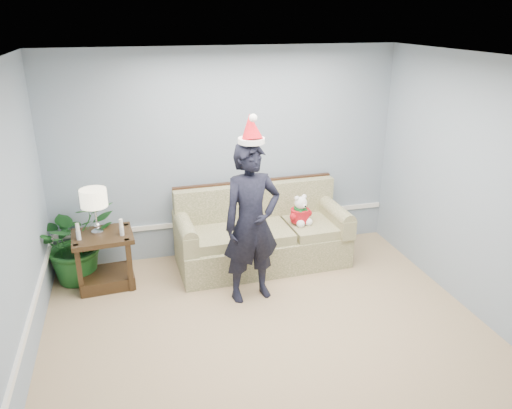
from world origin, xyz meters
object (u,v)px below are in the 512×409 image
object	(u,v)px
man	(252,223)
teddy_bear	(300,214)
sofa	(261,236)
houseplant	(76,241)
table_lamp	(94,200)
side_table	(106,265)

from	to	relation	value
man	teddy_bear	size ratio (longest dim) A/B	4.61
sofa	houseplant	size ratio (longest dim) A/B	2.14
teddy_bear	man	bearing A→B (deg)	-155.93
table_lamp	teddy_bear	world-z (taller)	table_lamp
side_table	man	distance (m)	1.88
sofa	side_table	bearing A→B (deg)	-178.67
table_lamp	sofa	bearing A→B (deg)	1.79
sofa	teddy_bear	size ratio (longest dim) A/B	5.53
table_lamp	houseplant	size ratio (longest dim) A/B	0.53
side_table	table_lamp	size ratio (longest dim) A/B	1.34
table_lamp	teddy_bear	distance (m)	2.51
side_table	man	size ratio (longest dim) A/B	0.40
side_table	teddy_bear	size ratio (longest dim) A/B	1.84
houseplant	sofa	bearing A→B (deg)	-2.73
houseplant	man	xyz separation A→B (m)	(1.94, -0.92, 0.40)
sofa	teddy_bear	bearing A→B (deg)	-15.54
houseplant	teddy_bear	xyz separation A→B (m)	(2.76, -0.23, 0.16)
houseplant	teddy_bear	bearing A→B (deg)	-4.68
side_table	teddy_bear	world-z (taller)	teddy_bear
man	teddy_bear	bearing A→B (deg)	31.22
table_lamp	teddy_bear	size ratio (longest dim) A/B	1.37
sofa	houseplant	xyz separation A→B (m)	(-2.27, 0.11, 0.15)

